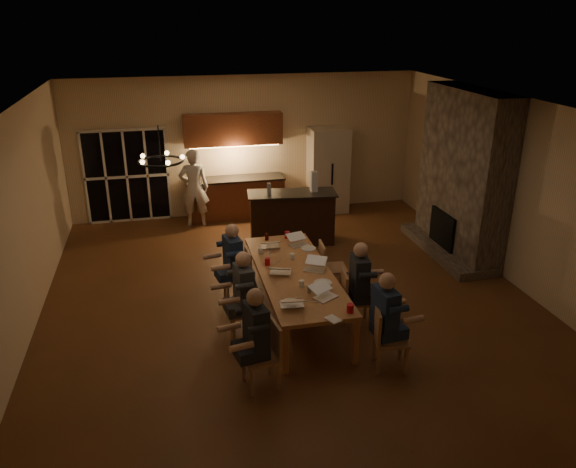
# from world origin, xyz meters

# --- Properties ---
(floor) EXTENTS (9.00, 9.00, 0.00)m
(floor) POSITION_xyz_m (0.00, 0.00, 0.00)
(floor) COLOR brown
(floor) RESTS_ON ground
(back_wall) EXTENTS (8.00, 0.04, 3.20)m
(back_wall) POSITION_xyz_m (0.00, 4.52, 1.60)
(back_wall) COLOR beige
(back_wall) RESTS_ON ground
(left_wall) EXTENTS (0.04, 9.00, 3.20)m
(left_wall) POSITION_xyz_m (-4.02, 0.00, 1.60)
(left_wall) COLOR beige
(left_wall) RESTS_ON ground
(right_wall) EXTENTS (0.04, 9.00, 3.20)m
(right_wall) POSITION_xyz_m (4.02, 0.00, 1.60)
(right_wall) COLOR beige
(right_wall) RESTS_ON ground
(ceiling) EXTENTS (8.00, 9.00, 0.04)m
(ceiling) POSITION_xyz_m (0.00, 0.00, 3.22)
(ceiling) COLOR white
(ceiling) RESTS_ON back_wall
(french_doors) EXTENTS (1.86, 0.08, 2.10)m
(french_doors) POSITION_xyz_m (-2.70, 4.47, 1.05)
(french_doors) COLOR black
(french_doors) RESTS_ON ground
(fireplace) EXTENTS (0.58, 2.50, 3.20)m
(fireplace) POSITION_xyz_m (3.70, 1.20, 1.60)
(fireplace) COLOR #6E6156
(fireplace) RESTS_ON ground
(kitchenette) EXTENTS (2.24, 0.68, 2.40)m
(kitchenette) POSITION_xyz_m (-0.30, 4.20, 1.20)
(kitchenette) COLOR brown
(kitchenette) RESTS_ON ground
(refrigerator) EXTENTS (0.90, 0.68, 2.00)m
(refrigerator) POSITION_xyz_m (1.90, 4.15, 1.00)
(refrigerator) COLOR beige
(refrigerator) RESTS_ON ground
(dining_table) EXTENTS (1.10, 3.07, 0.75)m
(dining_table) POSITION_xyz_m (-0.03, -0.55, 0.38)
(dining_table) COLOR #BA7E4A
(dining_table) RESTS_ON ground
(bar_island) EXTENTS (1.86, 0.88, 1.08)m
(bar_island) POSITION_xyz_m (0.61, 2.40, 0.54)
(bar_island) COLOR black
(bar_island) RESTS_ON ground
(chair_left_near) EXTENTS (0.50, 0.50, 0.89)m
(chair_left_near) POSITION_xyz_m (-0.88, -2.21, 0.45)
(chair_left_near) COLOR #A37951
(chair_left_near) RESTS_ON ground
(chair_left_mid) EXTENTS (0.45, 0.45, 0.89)m
(chair_left_mid) POSITION_xyz_m (-0.90, -1.02, 0.45)
(chair_left_mid) COLOR #A37951
(chair_left_mid) RESTS_ON ground
(chair_left_far) EXTENTS (0.45, 0.45, 0.89)m
(chair_left_far) POSITION_xyz_m (-0.86, 0.13, 0.45)
(chair_left_far) COLOR #A37951
(chair_left_far) RESTS_ON ground
(chair_right_near) EXTENTS (0.52, 0.52, 0.89)m
(chair_right_near) POSITION_xyz_m (0.89, -2.20, 0.45)
(chair_right_near) COLOR #A37951
(chair_right_near) RESTS_ON ground
(chair_right_mid) EXTENTS (0.49, 0.49, 0.89)m
(chair_right_mid) POSITION_xyz_m (0.82, -1.05, 0.45)
(chair_right_mid) COLOR #A37951
(chair_right_mid) RESTS_ON ground
(chair_right_far) EXTENTS (0.48, 0.48, 0.89)m
(chair_right_far) POSITION_xyz_m (0.79, 0.09, 0.45)
(chair_right_far) COLOR #A37951
(chair_right_far) RESTS_ON ground
(person_left_near) EXTENTS (0.70, 0.70, 1.38)m
(person_left_near) POSITION_xyz_m (-0.92, -2.18, 0.69)
(person_left_near) COLOR #252830
(person_left_near) RESTS_ON ground
(person_right_near) EXTENTS (0.66, 0.66, 1.38)m
(person_right_near) POSITION_xyz_m (0.81, -2.13, 0.69)
(person_right_near) COLOR navy
(person_right_near) RESTS_ON ground
(person_left_mid) EXTENTS (0.67, 0.67, 1.38)m
(person_left_mid) POSITION_xyz_m (-0.90, -1.04, 0.69)
(person_left_mid) COLOR #383D42
(person_left_mid) RESTS_ON ground
(person_right_mid) EXTENTS (0.66, 0.66, 1.38)m
(person_right_mid) POSITION_xyz_m (0.83, -1.09, 0.69)
(person_right_mid) COLOR #252830
(person_right_mid) RESTS_ON ground
(person_left_far) EXTENTS (0.70, 0.70, 1.38)m
(person_left_far) POSITION_xyz_m (-0.91, 0.09, 0.69)
(person_left_far) COLOR navy
(person_left_far) RESTS_ON ground
(standing_person) EXTENTS (0.67, 0.46, 1.75)m
(standing_person) POSITION_xyz_m (-1.26, 3.84, 0.88)
(standing_person) COLOR silver
(standing_person) RESTS_ON ground
(chandelier) EXTENTS (0.57, 0.57, 0.03)m
(chandelier) POSITION_xyz_m (-1.91, -1.09, 2.75)
(chandelier) COLOR black
(chandelier) RESTS_ON ceiling
(laptop_a) EXTENTS (0.35, 0.31, 0.23)m
(laptop_a) POSITION_xyz_m (-0.32, -1.56, 0.86)
(laptop_a) COLOR silver
(laptop_a) RESTS_ON dining_table
(laptop_b) EXTENTS (0.42, 0.40, 0.23)m
(laptop_b) POSITION_xyz_m (0.19, -1.46, 0.86)
(laptop_b) COLOR silver
(laptop_b) RESTS_ON dining_table
(laptop_c) EXTENTS (0.39, 0.37, 0.23)m
(laptop_c) POSITION_xyz_m (-0.25, -0.53, 0.86)
(laptop_c) COLOR silver
(laptop_c) RESTS_ON dining_table
(laptop_d) EXTENTS (0.42, 0.40, 0.23)m
(laptop_d) POSITION_xyz_m (0.28, -0.55, 0.86)
(laptop_d) COLOR silver
(laptop_d) RESTS_ON dining_table
(laptop_e) EXTENTS (0.32, 0.28, 0.23)m
(laptop_e) POSITION_xyz_m (-0.22, 0.52, 0.86)
(laptop_e) COLOR silver
(laptop_e) RESTS_ON dining_table
(laptop_f) EXTENTS (0.38, 0.35, 0.23)m
(laptop_f) POSITION_xyz_m (0.28, 0.48, 0.86)
(laptop_f) COLOR silver
(laptop_f) RESTS_ON dining_table
(mug_front) EXTENTS (0.08, 0.08, 0.10)m
(mug_front) POSITION_xyz_m (-0.05, -1.05, 0.80)
(mug_front) COLOR white
(mug_front) RESTS_ON dining_table
(mug_mid) EXTENTS (0.08, 0.08, 0.10)m
(mug_mid) POSITION_xyz_m (0.03, -0.07, 0.80)
(mug_mid) COLOR white
(mug_mid) RESTS_ON dining_table
(mug_back) EXTENTS (0.08, 0.08, 0.10)m
(mug_back) POSITION_xyz_m (-0.42, 0.27, 0.80)
(mug_back) COLOR white
(mug_back) RESTS_ON dining_table
(redcup_near) EXTENTS (0.09, 0.09, 0.12)m
(redcup_near) POSITION_xyz_m (0.40, -1.92, 0.81)
(redcup_near) COLOR red
(redcup_near) RESTS_ON dining_table
(redcup_mid) EXTENTS (0.08, 0.08, 0.12)m
(redcup_mid) POSITION_xyz_m (-0.40, -0.20, 0.81)
(redcup_mid) COLOR red
(redcup_mid) RESTS_ON dining_table
(redcup_far) EXTENTS (0.09, 0.09, 0.12)m
(redcup_far) POSITION_xyz_m (0.16, 0.84, 0.81)
(redcup_far) COLOR red
(redcup_far) RESTS_ON dining_table
(can_silver) EXTENTS (0.06, 0.06, 0.12)m
(can_silver) POSITION_xyz_m (0.01, -1.26, 0.81)
(can_silver) COLOR #B2B2B7
(can_silver) RESTS_ON dining_table
(can_cola) EXTENTS (0.07, 0.07, 0.12)m
(can_cola) POSITION_xyz_m (-0.21, 0.82, 0.81)
(can_cola) COLOR #3F0F0C
(can_cola) RESTS_ON dining_table
(plate_near) EXTENTS (0.27, 0.27, 0.02)m
(plate_near) POSITION_xyz_m (0.28, -1.02, 0.76)
(plate_near) COLOR white
(plate_near) RESTS_ON dining_table
(plate_left) EXTENTS (0.26, 0.26, 0.02)m
(plate_left) POSITION_xyz_m (-0.33, -1.51, 0.76)
(plate_left) COLOR white
(plate_left) RESTS_ON dining_table
(plate_far) EXTENTS (0.26, 0.26, 0.02)m
(plate_far) POSITION_xyz_m (0.40, 0.28, 0.76)
(plate_far) COLOR white
(plate_far) RESTS_ON dining_table
(notepad) EXTENTS (0.22, 0.25, 0.01)m
(notepad) POSITION_xyz_m (0.12, -2.06, 0.76)
(notepad) COLOR white
(notepad) RESTS_ON dining_table
(bar_bottle) EXTENTS (0.08, 0.08, 0.24)m
(bar_bottle) POSITION_xyz_m (0.14, 2.38, 1.20)
(bar_bottle) COLOR #99999E
(bar_bottle) RESTS_ON bar_island
(bar_blender) EXTENTS (0.14, 0.14, 0.41)m
(bar_blender) POSITION_xyz_m (1.07, 2.38, 1.29)
(bar_blender) COLOR silver
(bar_blender) RESTS_ON bar_island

